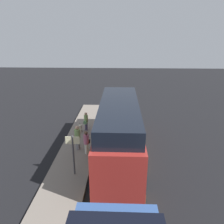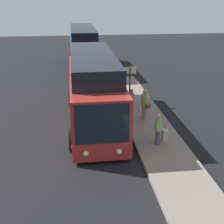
# 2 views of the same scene
# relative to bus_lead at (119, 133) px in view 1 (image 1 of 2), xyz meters

# --- Properties ---
(ground) EXTENTS (80.00, 80.00, 0.00)m
(ground) POSITION_rel_bus_lead_xyz_m (0.75, 0.13, -1.74)
(ground) COLOR black
(platform) EXTENTS (20.00, 2.45, 0.17)m
(platform) POSITION_rel_bus_lead_xyz_m (0.75, 2.96, -1.65)
(platform) COLOR slate
(platform) RESTS_ON ground
(bus_lead) EXTENTS (10.23, 2.89, 3.88)m
(bus_lead) POSITION_rel_bus_lead_xyz_m (0.00, 0.00, 0.00)
(bus_lead) COLOR maroon
(bus_lead) RESTS_ON ground
(passenger_boarding) EXTENTS (0.59, 0.44, 1.66)m
(passenger_boarding) POSITION_rel_bus_lead_xyz_m (-0.06, 2.18, -0.67)
(passenger_boarding) COLOR silver
(passenger_boarding) RESTS_ON platform
(passenger_waiting) EXTENTS (0.67, 0.57, 1.78)m
(passenger_waiting) POSITION_rel_bus_lead_xyz_m (0.53, 2.90, -0.61)
(passenger_waiting) COLOR gray
(passenger_waiting) RESTS_ON platform
(passenger_with_bags) EXTENTS (0.54, 0.38, 1.58)m
(passenger_with_bags) POSITION_rel_bus_lead_xyz_m (3.77, 2.80, -0.71)
(passenger_with_bags) COLOR #4C476B
(passenger_with_bags) RESTS_ON platform
(suitcase) EXTENTS (0.35, 0.24, 0.82)m
(suitcase) POSITION_rel_bus_lead_xyz_m (3.43, 3.26, -1.27)
(suitcase) COLOR beige
(suitcase) RESTS_ON platform
(sign_post) EXTENTS (0.10, 0.80, 2.46)m
(sign_post) POSITION_rel_bus_lead_xyz_m (-2.40, 2.55, 0.01)
(sign_post) COLOR #4C4C51
(sign_post) RESTS_ON platform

